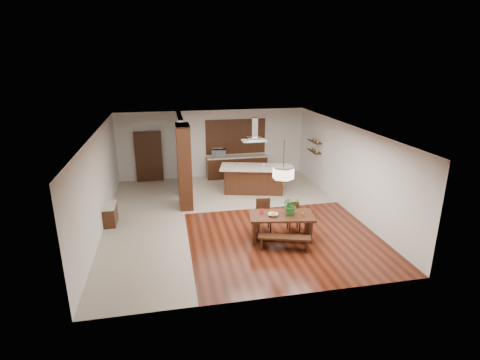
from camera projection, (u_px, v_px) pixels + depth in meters
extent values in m
plane|color=#39140A|center=(231.00, 216.00, 12.35)|extent=(9.00, 9.00, 0.00)
cube|color=white|center=(230.00, 129.00, 11.45)|extent=(8.00, 9.00, 0.04)
cube|color=silver|center=(213.00, 144.00, 16.09)|extent=(8.00, 0.04, 2.90)
cube|color=silver|center=(269.00, 238.00, 7.71)|extent=(8.00, 0.04, 2.90)
cube|color=silver|center=(99.00, 183.00, 11.15)|extent=(0.04, 9.00, 2.90)
cube|color=silver|center=(347.00, 168.00, 12.65)|extent=(0.04, 9.00, 2.90)
cube|color=#BDB19D|center=(146.00, 223.00, 11.83)|extent=(2.50, 9.00, 0.01)
cube|color=#BDB19D|center=(251.00, 189.00, 14.91)|extent=(5.50, 4.00, 0.01)
cube|color=#3A1E0E|center=(230.00, 130.00, 11.45)|extent=(8.00, 9.00, 0.02)
cube|color=black|center=(184.00, 167.00, 12.76)|extent=(0.45, 1.00, 2.90)
cube|color=silver|center=(181.00, 152.00, 14.71)|extent=(0.18, 2.40, 2.90)
cube|color=black|center=(110.00, 214.00, 11.73)|extent=(0.37, 0.88, 0.63)
cube|color=black|center=(149.00, 157.00, 15.62)|extent=(1.10, 0.20, 2.10)
cube|color=black|center=(237.00, 167.00, 16.31)|extent=(2.60, 0.60, 0.90)
cube|color=beige|center=(237.00, 156.00, 16.16)|extent=(2.60, 0.62, 0.05)
cube|color=brown|center=(235.00, 137.00, 16.15)|extent=(2.60, 0.08, 1.50)
cube|color=black|center=(314.00, 151.00, 15.07)|extent=(0.26, 0.90, 0.04)
cube|color=black|center=(315.00, 142.00, 14.94)|extent=(0.26, 0.90, 0.04)
cube|color=black|center=(282.00, 216.00, 10.62)|extent=(1.94, 1.20, 0.06)
cube|color=black|center=(254.00, 228.00, 10.71)|extent=(0.20, 0.73, 0.69)
cube|color=black|center=(308.00, 227.00, 10.75)|extent=(0.20, 0.73, 0.69)
imported|color=#236B26|center=(291.00, 205.00, 10.57)|extent=(0.52, 0.46, 0.55)
imported|color=beige|center=(273.00, 215.00, 10.52)|extent=(0.37, 0.37, 0.07)
cone|color=#B90D22|center=(262.00, 210.00, 10.65)|extent=(0.14, 0.14, 0.20)
cylinder|color=gold|center=(303.00, 214.00, 10.49)|extent=(0.08, 0.08, 0.11)
cube|color=black|center=(254.00, 180.00, 14.43)|extent=(2.35, 1.36, 1.00)
cube|color=beige|center=(254.00, 167.00, 14.22)|extent=(2.75, 1.71, 0.06)
imported|color=silver|center=(264.00, 165.00, 14.23)|extent=(0.15, 0.15, 0.09)
imported|color=silver|center=(219.00, 153.00, 15.97)|extent=(0.66, 0.50, 0.33)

